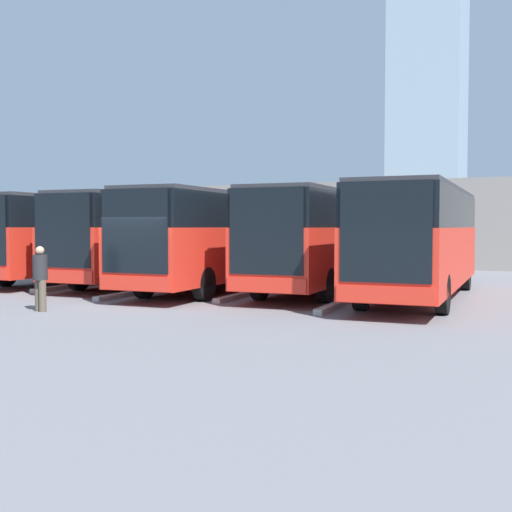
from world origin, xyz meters
The scene contains 13 objects.
ground_plane centered at (0.00, 0.00, 0.00)m, with size 600.00×600.00×0.00m, color slate.
bus_0 centered at (-6.98, -4.97, 1.89)m, with size 2.87×11.19×3.41m.
curb_divider_0 centered at (-5.23, -3.33, 0.07)m, with size 0.24×6.60×0.15m, color #9E9E99.
bus_1 centered at (-3.49, -6.06, 1.89)m, with size 2.87×11.19×3.41m.
curb_divider_1 centered at (-1.74, -4.42, 0.07)m, with size 0.24×6.60×0.15m, color #9E9E99.
bus_2 centered at (0.00, -4.98, 1.89)m, with size 2.87×11.19×3.41m.
curb_divider_2 centered at (1.74, -3.34, 0.07)m, with size 0.24×6.60×0.15m, color #9E9E99.
bus_3 centered at (3.49, -6.00, 1.89)m, with size 2.87×11.19×3.41m.
curb_divider_3 centered at (5.23, -4.36, 0.07)m, with size 0.24×6.60×0.15m, color #9E9E99.
bus_4 centered at (6.98, -5.99, 1.89)m, with size 2.87×11.19×3.41m.
pedestrian centered at (1.55, 2.26, 0.93)m, with size 0.48×0.48×1.72m.
station_building centered at (0.00, -24.06, 2.40)m, with size 43.16×12.67×4.73m.
office_tower centered at (20.31, -155.40, 34.83)m, with size 17.95×17.95×70.86m.
Camera 1 is at (-10.78, 15.07, 2.24)m, focal length 45.00 mm.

